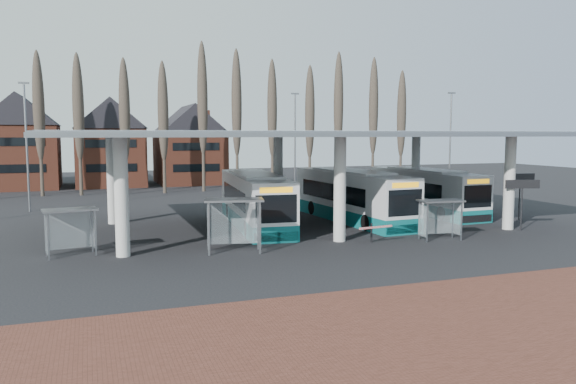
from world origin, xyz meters
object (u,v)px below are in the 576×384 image
object	(u,v)px
bus_2	(351,197)
bus_3	(424,192)
shelter_2	(439,211)
bus_1	(255,201)
shelter_1	(234,213)
shelter_0	(70,221)

from	to	relation	value
bus_2	bus_3	size ratio (longest dim) A/B	1.06
bus_3	shelter_2	bearing A→B (deg)	-120.51
bus_2	shelter_2	xyz separation A→B (m)	(1.59, -8.40, 0.00)
bus_1	bus_2	world-z (taller)	bus_2
bus_1	shelter_2	size ratio (longest dim) A/B	4.90
shelter_1	shelter_2	distance (m)	12.16
shelter_0	bus_3	bearing A→B (deg)	7.60
shelter_0	shelter_2	distance (m)	20.36
bus_3	shelter_1	world-z (taller)	bus_3
shelter_0	shelter_2	bearing A→B (deg)	-16.16
bus_1	shelter_0	world-z (taller)	bus_1
shelter_0	shelter_2	world-z (taller)	shelter_0
bus_1	shelter_2	xyz separation A→B (m)	(8.73, -8.49, 0.03)
shelter_2	shelter_1	bearing A→B (deg)	-176.52
bus_2	shelter_1	distance (m)	13.05
bus_3	bus_2	bearing A→B (deg)	-167.60
shelter_1	shelter_2	size ratio (longest dim) A/B	1.23
shelter_2	bus_2	bearing A→B (deg)	107.57
bus_3	shelter_2	world-z (taller)	bus_3
shelter_1	shelter_2	bearing A→B (deg)	8.64
bus_3	bus_1	bearing A→B (deg)	-174.76
bus_2	shelter_2	world-z (taller)	bus_2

